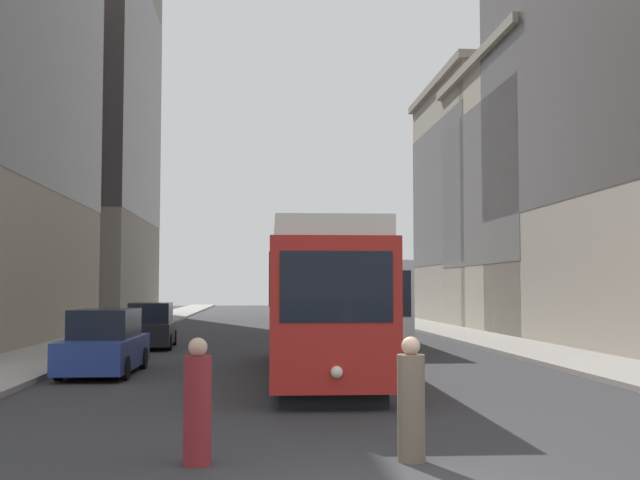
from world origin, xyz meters
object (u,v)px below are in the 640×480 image
at_px(transit_bus, 359,298).
at_px(parked_car_left_near, 105,344).
at_px(streetcar, 317,299).
at_px(pedestrian_crossing_far, 411,403).
at_px(pedestrian_crossing_near, 197,405).
at_px(parked_car_left_mid, 151,327).

bearing_deg(transit_bus, parked_car_left_near, -125.04).
distance_m(streetcar, pedestrian_crossing_far, 10.96).
bearing_deg(pedestrian_crossing_near, parked_car_left_mid, -151.42).
height_order(streetcar, pedestrian_crossing_near, streetcar).
height_order(parked_car_left_near, parked_car_left_mid, same).
relative_size(parked_car_left_near, pedestrian_crossing_far, 2.76).
relative_size(parked_car_left_near, parked_car_left_mid, 1.02).
bearing_deg(streetcar, pedestrian_crossing_far, -86.38).
bearing_deg(transit_bus, pedestrian_crossing_far, -95.19).
distance_m(transit_bus, pedestrian_crossing_far, 24.28).
distance_m(transit_bus, pedestrian_crossing_near, 24.72).
relative_size(streetcar, parked_car_left_near, 2.78).
relative_size(transit_bus, parked_car_left_near, 2.67).
bearing_deg(pedestrian_crossing_near, pedestrian_crossing_far, 108.94).
relative_size(streetcar, parked_car_left_mid, 2.85).
distance_m(parked_car_left_near, pedestrian_crossing_far, 13.42).
bearing_deg(pedestrian_crossing_near, parked_car_left_near, -144.14).
relative_size(transit_bus, pedestrian_crossing_near, 7.39).
bearing_deg(parked_car_left_near, streetcar, -7.60).
height_order(parked_car_left_mid, pedestrian_crossing_far, parked_car_left_mid).
bearing_deg(pedestrian_crossing_far, pedestrian_crossing_near, -41.31).
xyz_separation_m(streetcar, parked_car_left_near, (-5.91, 0.92, -1.26)).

